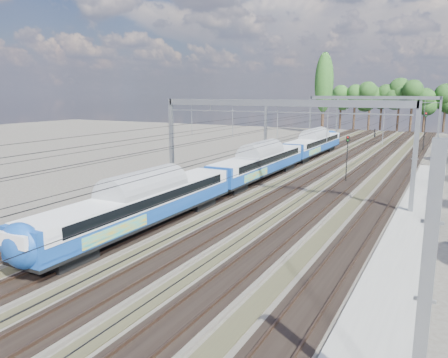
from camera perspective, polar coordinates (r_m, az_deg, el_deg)
The scene contains 9 objects.
track_bed at distance 54.55m, azimuth 12.49°, elevation 0.92°, with size 21.00×130.00×0.34m.
platform at distance 28.52m, azimuth 22.32°, elevation -8.99°, with size 3.00×70.00×0.30m, color gray.
catenary at distance 61.17m, azimuth 15.01°, elevation 7.84°, with size 25.65×130.00×9.00m.
tree_belt at distance 101.20m, azimuth 24.65°, elevation 9.53°, with size 40.18×99.43×11.65m.
poplar at distance 108.69m, azimuth 12.94°, elevation 12.14°, with size 4.40×4.40×19.04m.
emu_train at distance 47.66m, azimuth 4.62°, elevation 2.61°, with size 2.90×61.39×4.24m.
worker at distance 99.02m, azimuth 19.10°, elevation 5.62°, with size 0.73×0.48×2.01m, color black.
signal_near at distance 48.60m, azimuth 15.79°, elevation 3.24°, with size 0.36×0.34×5.06m.
signal_far at distance 79.55m, azimuth 24.77°, elevation 6.22°, with size 0.44×0.41×6.45m.
Camera 1 is at (14.10, -6.83, 9.59)m, focal length 35.00 mm.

